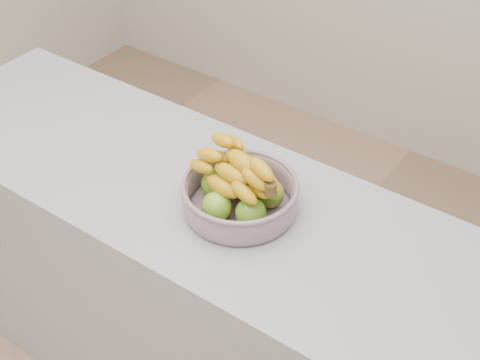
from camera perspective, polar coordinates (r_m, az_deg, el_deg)
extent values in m
cube|color=#9B9BA3|center=(2.15, -2.86, -10.15)|extent=(2.00, 0.60, 0.90)
cylinder|color=#92A1B0|center=(1.77, 0.00, -2.36)|extent=(0.26, 0.26, 0.01)
torus|color=#92A1B0|center=(1.72, 0.00, -0.42)|extent=(0.31, 0.31, 0.01)
sphere|color=#548517|center=(1.70, -2.00, -2.27)|extent=(0.08, 0.08, 0.08)
sphere|color=#548517|center=(1.68, 0.93, -2.80)|extent=(0.08, 0.08, 0.08)
sphere|color=#548517|center=(1.74, 2.51, -1.14)|extent=(0.08, 0.08, 0.08)
sphere|color=#548517|center=(1.79, 0.64, 0.31)|extent=(0.08, 0.08, 0.08)
sphere|color=#548517|center=(1.77, -2.07, -0.35)|extent=(0.08, 0.08, 0.08)
ellipsoid|color=gold|center=(1.69, -1.51, -0.54)|extent=(0.20, 0.07, 0.04)
ellipsoid|color=gold|center=(1.71, -0.21, 0.12)|extent=(0.20, 0.10, 0.04)
ellipsoid|color=gold|center=(1.74, 1.04, 0.76)|extent=(0.20, 0.12, 0.04)
ellipsoid|color=gold|center=(1.67, -0.71, 0.51)|extent=(0.20, 0.06, 0.04)
ellipsoid|color=gold|center=(1.70, 0.70, 1.21)|extent=(0.19, 0.13, 0.04)
ellipsoid|color=gold|center=(1.66, 0.13, 1.59)|extent=(0.20, 0.10, 0.04)
cylinder|color=#453416|center=(1.61, 2.62, -0.76)|extent=(0.03, 0.03, 0.03)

